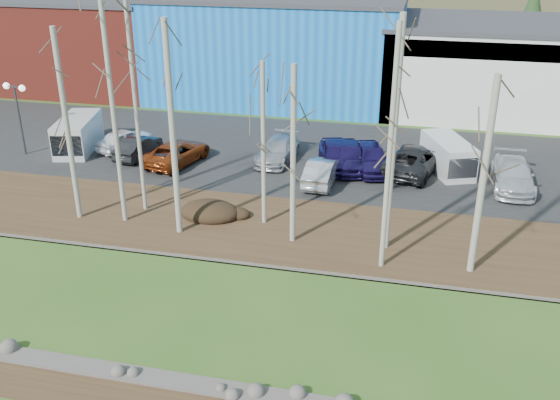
% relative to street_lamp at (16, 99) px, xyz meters
% --- Properties ---
extents(near_bank_rocks, '(80.00, 0.80, 0.50)m').
position_rel_street_lamp_xyz_m(near_bank_rocks, '(18.30, -17.85, -3.70)').
color(near_bank_rocks, '#47423D').
rests_on(near_bank_rocks, ground).
extents(river, '(80.00, 8.00, 0.90)m').
position_rel_street_lamp_xyz_m(river, '(18.30, -13.75, -3.70)').
color(river, black).
rests_on(river, ground).
extents(far_bank_rocks, '(80.00, 0.80, 0.46)m').
position_rel_street_lamp_xyz_m(far_bank_rocks, '(18.30, -9.65, -3.70)').
color(far_bank_rocks, '#47423D').
rests_on(far_bank_rocks, ground).
extents(far_bank, '(80.00, 7.00, 0.15)m').
position_rel_street_lamp_xyz_m(far_bank, '(18.30, -6.45, -3.62)').
color(far_bank, '#382616').
rests_on(far_bank, ground).
extents(parking_lot, '(80.00, 14.00, 0.14)m').
position_rel_street_lamp_xyz_m(parking_lot, '(18.30, 4.05, -3.63)').
color(parking_lot, black).
rests_on(parking_lot, ground).
extents(building_brick, '(16.32, 12.24, 7.80)m').
position_rel_street_lamp_xyz_m(building_brick, '(-5.70, 18.05, 0.21)').
color(building_brick, maroon).
rests_on(building_brick, ground).
extents(building_blue, '(20.40, 12.24, 8.30)m').
position_rel_street_lamp_xyz_m(building_blue, '(12.30, 18.05, 0.46)').
color(building_blue, blue).
rests_on(building_blue, ground).
extents(building_white, '(18.36, 12.24, 6.80)m').
position_rel_street_lamp_xyz_m(building_white, '(30.30, 18.03, -0.29)').
color(building_white, silver).
rests_on(building_white, ground).
extents(dirt_mound, '(3.01, 2.12, 0.59)m').
position_rel_street_lamp_xyz_m(dirt_mound, '(14.42, -6.04, -3.25)').
color(dirt_mound, black).
rests_on(dirt_mound, far_bank).
extents(birch_0, '(0.26, 0.26, 9.33)m').
position_rel_street_lamp_xyz_m(birch_0, '(8.07, -7.56, 1.12)').
color(birch_0, '#A8A697').
rests_on(birch_0, far_bank).
extents(birch_1, '(0.20, 0.20, 10.77)m').
position_rel_street_lamp_xyz_m(birch_1, '(10.88, -5.92, 1.84)').
color(birch_1, '#A8A697').
rests_on(birch_1, far_bank).
extents(birch_2, '(0.28, 0.28, 9.93)m').
position_rel_street_lamp_xyz_m(birch_2, '(13.55, -7.93, 1.42)').
color(birch_2, '#A8A697').
rests_on(birch_2, far_bank).
extents(birch_3, '(0.23, 0.23, 11.15)m').
position_rel_street_lamp_xyz_m(birch_3, '(10.45, -7.38, 2.03)').
color(birch_3, '#A8A697').
rests_on(birch_3, far_bank).
extents(birch_4, '(0.25, 0.25, 8.21)m').
position_rel_street_lamp_xyz_m(birch_4, '(18.99, -7.60, 0.56)').
color(birch_4, '#A8A697').
rests_on(birch_4, far_bank).
extents(birch_5, '(0.22, 0.22, 7.93)m').
position_rel_street_lamp_xyz_m(birch_5, '(17.23, -6.04, 0.42)').
color(birch_5, '#A8A697').
rests_on(birch_5, far_bank).
extents(birch_6, '(0.21, 0.21, 10.27)m').
position_rel_street_lamp_xyz_m(birch_6, '(23.20, -9.00, 1.59)').
color(birch_6, '#A8A697').
rests_on(birch_6, far_bank).
extents(birch_7, '(0.28, 0.28, 10.34)m').
position_rel_street_lamp_xyz_m(birch_7, '(23.24, -7.26, 1.62)').
color(birch_7, '#A8A697').
rests_on(birch_7, far_bank).
extents(birch_8, '(0.29, 0.29, 8.40)m').
position_rel_street_lamp_xyz_m(birch_8, '(26.92, -8.55, 0.65)').
color(birch_8, '#A8A697').
rests_on(birch_8, far_bank).
extents(street_lamp, '(1.69, 0.72, 4.52)m').
position_rel_street_lamp_xyz_m(street_lamp, '(0.00, 0.00, 0.00)').
color(street_lamp, '#262628').
rests_on(street_lamp, parking_lot).
extents(car_0, '(2.91, 4.29, 1.36)m').
position_rel_street_lamp_xyz_m(car_0, '(5.78, 2.28, -2.88)').
color(car_0, white).
rests_on(car_0, parking_lot).
extents(car_1, '(1.76, 4.08, 1.31)m').
position_rel_street_lamp_xyz_m(car_1, '(7.24, 1.14, -2.91)').
color(car_1, black).
rests_on(car_1, parking_lot).
extents(car_2, '(3.37, 5.36, 1.38)m').
position_rel_street_lamp_xyz_m(car_2, '(10.04, 0.64, -2.87)').
color(car_2, '#8B3512').
rests_on(car_2, parking_lot).
extents(car_3, '(2.21, 4.83, 1.37)m').
position_rel_street_lamp_xyz_m(car_3, '(15.89, 2.48, -2.87)').
color(car_3, '#ACAEB5').
rests_on(car_3, parking_lot).
extents(car_4, '(3.08, 5.01, 1.59)m').
position_rel_street_lamp_xyz_m(car_4, '(19.60, 2.16, -2.76)').
color(car_4, '#1D134B').
rests_on(car_4, parking_lot).
extents(car_5, '(1.64, 4.33, 1.41)m').
position_rel_street_lamp_xyz_m(car_5, '(19.15, -0.45, -2.85)').
color(car_5, '#A9A9AB').
rests_on(car_5, parking_lot).
extents(car_6, '(4.07, 6.20, 1.58)m').
position_rel_street_lamp_xyz_m(car_6, '(24.15, 2.44, -2.77)').
color(car_6, '#27272A').
rests_on(car_6, parking_lot).
extents(car_7, '(2.16, 5.24, 1.52)m').
position_rel_street_lamp_xyz_m(car_7, '(29.53, 1.32, -2.80)').
color(car_7, silver).
rests_on(car_7, parking_lot).
extents(car_8, '(3.08, 5.01, 1.59)m').
position_rel_street_lamp_xyz_m(car_8, '(20.37, 2.16, -2.76)').
color(car_8, '#1D134B').
rests_on(car_8, parking_lot).
extents(car_9, '(3.08, 5.01, 1.59)m').
position_rel_street_lamp_xyz_m(car_9, '(21.68, 2.16, -2.76)').
color(car_9, '#1D134B').
rests_on(car_9, parking_lot).
extents(van_white, '(3.32, 4.74, 1.91)m').
position_rel_street_lamp_xyz_m(van_white, '(26.11, 2.97, -2.60)').
color(van_white, white).
rests_on(van_white, parking_lot).
extents(van_grey, '(3.02, 5.10, 2.09)m').
position_rel_street_lamp_xyz_m(van_grey, '(2.96, 1.38, -2.51)').
color(van_grey, silver).
rests_on(van_grey, parking_lot).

